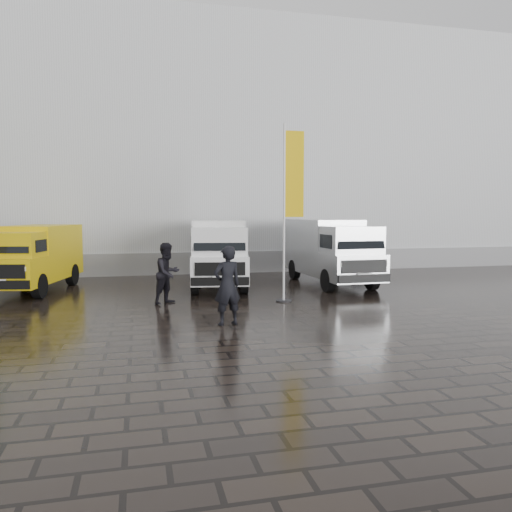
{
  "coord_description": "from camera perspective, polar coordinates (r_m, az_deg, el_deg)",
  "views": [
    {
      "loc": [
        -4.97,
        -14.73,
        2.74
      ],
      "look_at": [
        -0.95,
        2.2,
        1.27
      ],
      "focal_mm": 35.0,
      "sensor_mm": 36.0,
      "label": 1
    }
  ],
  "objects": [
    {
      "name": "van_white",
      "position": [
        18.9,
        -4.32,
        0.28
      ],
      "size": [
        2.7,
        5.95,
        2.49
      ],
      "primitive_type": null,
      "rotation": [
        0.0,
        0.0,
        -0.14
      ],
      "color": "white",
      "rests_on": "ground"
    },
    {
      "name": "wheelie_bin",
      "position": [
        24.63,
        11.7,
        -0.53
      ],
      "size": [
        0.65,
        0.65,
        0.95
      ],
      "primitive_type": "cube",
      "rotation": [
        0.0,
        0.0,
        -0.15
      ],
      "color": "black",
      "rests_on": "ground"
    },
    {
      "name": "person_tent",
      "position": [
        15.46,
        -10.07,
        -1.95
      ],
      "size": [
        1.15,
        1.13,
        1.86
      ],
      "primitive_type": "imported",
      "rotation": [
        0.0,
        0.0,
        0.71
      ],
      "color": "black",
      "rests_on": "ground"
    },
    {
      "name": "van_silver",
      "position": [
        19.67,
        8.44,
        0.46
      ],
      "size": [
        2.06,
        5.84,
        2.51
      ],
      "primitive_type": null,
      "rotation": [
        0.0,
        0.0,
        0.02
      ],
      "color": "#B7B9BC",
      "rests_on": "ground"
    },
    {
      "name": "person_front",
      "position": [
        12.31,
        -3.32,
        -3.37
      ],
      "size": [
        0.81,
        0.64,
        1.96
      ],
      "primitive_type": "imported",
      "rotation": [
        0.0,
        0.0,
        3.4
      ],
      "color": "black",
      "rests_on": "ground"
    },
    {
      "name": "hall_plinth",
      "position": [
        23.83,
        3.7,
        -0.57
      ],
      "size": [
        44.0,
        0.15,
        1.0
      ],
      "primitive_type": "cube",
      "color": "gray",
      "rests_on": "ground"
    },
    {
      "name": "exhibition_hall",
      "position": [
        31.67,
        -0.6,
        10.74
      ],
      "size": [
        44.0,
        16.0,
        12.0
      ],
      "primitive_type": "cube",
      "color": "silver",
      "rests_on": "ground"
    },
    {
      "name": "flagpole",
      "position": [
        15.58,
        3.89,
        6.19
      ],
      "size": [
        0.88,
        0.5,
        5.5
      ],
      "color": "black",
      "rests_on": "ground"
    },
    {
      "name": "ground",
      "position": [
        15.78,
        5.21,
        -5.18
      ],
      "size": [
        120.0,
        120.0,
        0.0
      ],
      "primitive_type": "plane",
      "color": "black",
      "rests_on": "ground"
    },
    {
      "name": "van_yellow",
      "position": [
        19.37,
        -24.16,
        -0.26
      ],
      "size": [
        2.93,
        5.32,
        2.32
      ],
      "primitive_type": null,
      "rotation": [
        0.0,
        0.0,
        -0.21
      ],
      "color": "#DCB80B",
      "rests_on": "ground"
    }
  ]
}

